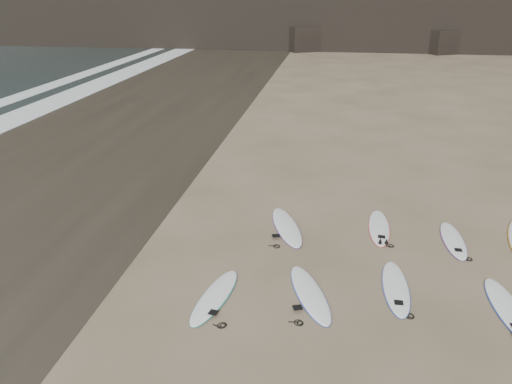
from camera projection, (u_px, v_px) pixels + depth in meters
ground at (425, 294)px, 11.14m from camera, size 240.00×240.00×0.00m
wet_sand at (87, 141)px, 22.12m from camera, size 12.00×200.00×0.01m
surfboard_0 at (215, 296)px, 10.98m from camera, size 0.95×2.35×0.08m
surfboard_1 at (310, 293)px, 11.08m from camera, size 1.36×2.44×0.09m
surfboard_2 at (396, 287)px, 11.30m from camera, size 0.58×2.33×0.08m
surfboard_3 at (508, 308)px, 10.56m from camera, size 0.74×2.41×0.09m
surfboard_5 at (287, 226)px, 14.15m from camera, size 1.40×2.64×0.09m
surfboard_6 at (379, 227)px, 14.12m from camera, size 0.63×2.36×0.08m
surfboard_7 at (453, 240)px, 13.41m from camera, size 0.54×2.22×0.08m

